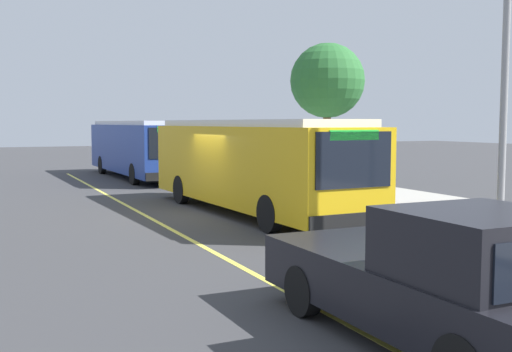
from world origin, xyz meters
The scene contains 12 objects.
ground_plane centered at (0.00, 0.00, 0.00)m, with size 120.00×120.00×0.00m, color #38383A.
sidewalk_curb centered at (0.00, 6.00, 0.07)m, with size 44.00×6.40×0.15m, color #A8A399.
lane_stripe_center centered at (0.00, -2.20, 0.00)m, with size 36.00×0.14×0.01m, color #E0D64C.
transit_bus_main centered at (0.36, 1.01, 1.62)m, with size 11.02×3.06×2.95m.
transit_bus_second centered at (-13.68, 0.84, 1.62)m, with size 11.54×2.85×2.95m.
pickup_truck centered at (12.12, -1.66, 0.86)m, with size 5.43×2.10×1.85m.
bus_shelter centered at (-1.33, 5.52, 1.92)m, with size 2.90×1.60×2.48m.
waiting_bench centered at (-0.88, 5.53, 0.63)m, with size 1.60×0.48×0.95m.
route_sign_post centered at (1.27, 3.60, 1.96)m, with size 0.44×0.08×2.80m.
pedestrian_commuter centered at (-0.03, 4.50, 1.12)m, with size 0.24×0.40×1.69m.
street_tree_upstreet centered at (-6.64, 7.93, 4.76)m, with size 3.42×3.42×6.35m.
utility_pole centered at (7.99, 3.65, 3.35)m, with size 0.16×0.16×6.40m, color gray.
Camera 1 is at (18.21, -6.96, 2.86)m, focal length 43.68 mm.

